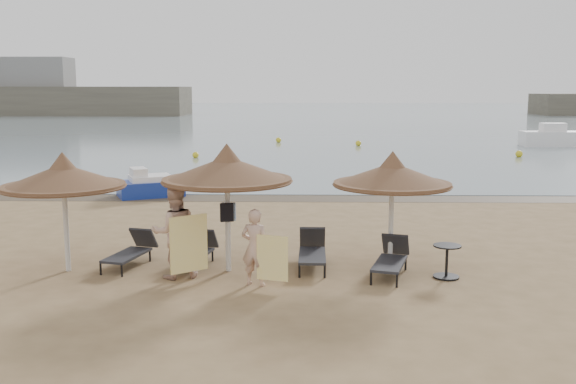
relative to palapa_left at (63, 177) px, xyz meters
name	(u,v)px	position (x,y,z in m)	size (l,w,h in m)	color
ground	(236,274)	(3.61, -0.20, -2.03)	(160.00, 160.00, 0.00)	#967750
sea	(293,115)	(3.61, 79.80, -2.02)	(200.00, 140.00, 0.03)	slate
wet_sand_strip	(263,198)	(3.61, 9.20, -2.03)	(200.00, 1.60, 0.01)	brown
far_shore	(114,94)	(-21.49, 77.63, 0.88)	(150.00, 54.80, 12.00)	#655F4E
palapa_left	(63,177)	(0.00, 0.00, 0.00)	(2.57, 2.57, 2.55)	silver
palapa_center	(227,170)	(3.42, 0.07, 0.14)	(2.75, 2.75, 2.73)	silver
palapa_right	(392,175)	(6.92, 0.48, -0.01)	(2.56, 2.56, 2.54)	silver
lounger_far_left	(132,250)	(1.24, 0.50, -1.70)	(0.93, 1.72, 0.73)	black
lounger_near_left	(197,250)	(2.67, 0.54, -1.71)	(0.84, 1.68, 0.72)	black
lounger_near_right	(312,250)	(5.22, 0.52, -1.68)	(0.61, 1.74, 0.77)	black
lounger_far_right	(391,258)	(6.87, -0.07, -1.69)	(1.02, 1.78, 0.76)	black
side_table	(447,262)	(7.96, -0.33, -1.71)	(0.57, 0.57, 0.69)	black
person_left	(174,225)	(2.39, -0.44, -0.92)	(1.02, 0.66, 2.22)	tan
person_right	(255,241)	(4.07, -0.92, -1.14)	(0.82, 0.53, 1.79)	tan
towel_left	(189,244)	(2.74, -0.79, -1.23)	(0.68, 0.50, 1.16)	yellow
towel_right	(272,258)	(4.42, -1.17, -1.41)	(0.62, 0.20, 0.90)	yellow
bag_patterned	(229,212)	(3.42, 0.25, -0.78)	(0.30, 0.11, 0.38)	silver
bag_dark	(227,212)	(3.42, -0.09, -0.73)	(0.29, 0.16, 0.38)	black
pedal_boat	(150,186)	(-0.49, 9.51, -1.64)	(2.59, 2.13, 1.05)	navy
buoy_left	(196,155)	(-0.90, 22.07, -1.85)	(0.36, 0.36, 0.36)	yellow
buoy_mid	(358,143)	(8.75, 29.66, -1.84)	(0.39, 0.39, 0.39)	yellow
buoy_right	(519,154)	(17.16, 22.90, -1.83)	(0.39, 0.39, 0.39)	yellow
buoy_extra	(279,140)	(3.32, 32.28, -1.84)	(0.38, 0.38, 0.38)	yellow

